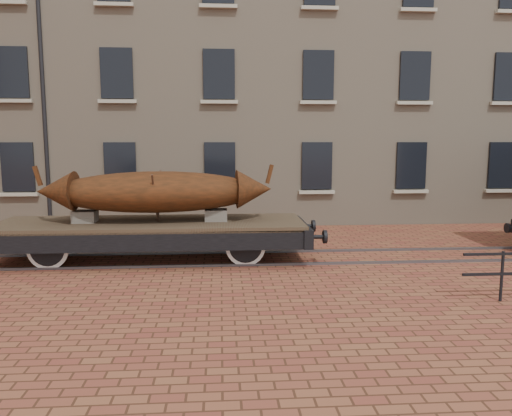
{
  "coord_description": "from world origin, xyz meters",
  "views": [
    {
      "loc": [
        -2.47,
        -12.91,
        3.17
      ],
      "look_at": [
        -1.52,
        0.5,
        1.3
      ],
      "focal_mm": 35.0,
      "sensor_mm": 36.0,
      "label": 1
    }
  ],
  "objects": [
    {
      "name": "flatcar_wagon",
      "position": [
        -4.28,
        -0.0,
        0.84
      ],
      "size": [
        8.89,
        2.41,
        1.34
      ],
      "color": "#433A28",
      "rests_on": "ground"
    },
    {
      "name": "rail_track",
      "position": [
        0.0,
        0.0,
        0.03
      ],
      "size": [
        30.0,
        1.52,
        0.06
      ],
      "color": "#59595E",
      "rests_on": "ground"
    },
    {
      "name": "ground",
      "position": [
        0.0,
        0.0,
        0.0
      ],
      "size": [
        90.0,
        90.0,
        0.0
      ],
      "primitive_type": "plane",
      "color": "brown"
    },
    {
      "name": "iron_boat",
      "position": [
        -4.11,
        -0.0,
        1.82
      ],
      "size": [
        6.06,
        1.88,
        1.47
      ],
      "color": "#55260F",
      "rests_on": "flatcar_wagon"
    },
    {
      "name": "warehouse_cream",
      "position": [
        3.0,
        9.99,
        7.0
      ],
      "size": [
        40.0,
        10.19,
        14.0
      ],
      "color": "tan",
      "rests_on": "ground"
    }
  ]
}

